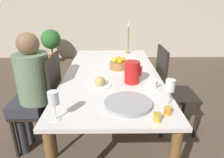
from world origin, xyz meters
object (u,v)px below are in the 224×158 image
at_px(serving_tray, 128,104).
at_px(fruit_bowl, 119,64).
at_px(teacup_near_person, 152,85).
at_px(potted_plant, 51,41).
at_px(wine_glass_juice, 54,100).
at_px(chair_opposite, 170,89).
at_px(jam_jar_amber, 168,110).
at_px(red_pitcher, 132,72).
at_px(wine_glass_water, 170,87).
at_px(chair_person_side, 45,102).
at_px(candlestick_tall, 128,41).
at_px(person_seated, 31,85).
at_px(jam_jar_red, 157,117).
at_px(bread_plate, 100,83).

bearing_deg(serving_tray, fruit_bowl, 92.31).
height_order(teacup_near_person, potted_plant, teacup_near_person).
relative_size(wine_glass_juice, potted_plant, 0.25).
height_order(chair_opposite, jam_jar_amber, chair_opposite).
distance_m(red_pitcher, wine_glass_water, 0.47).
xyz_separation_m(chair_opposite, red_pitcher, (-0.47, -0.34, 0.32)).
bearing_deg(chair_person_side, wine_glass_juice, -155.65).
bearing_deg(red_pitcher, fruit_bowl, 104.81).
bearing_deg(candlestick_tall, person_seated, -133.88).
xyz_separation_m(serving_tray, candlestick_tall, (0.12, 1.44, 0.15)).
distance_m(serving_tray, jam_jar_red, 0.26).
distance_m(wine_glass_juice, candlestick_tall, 1.72).
xyz_separation_m(teacup_near_person, candlestick_tall, (-0.11, 1.15, 0.14)).
bearing_deg(jam_jar_amber, chair_person_side, 150.20).
distance_m(bread_plate, jam_jar_red, 0.66).
height_order(bread_plate, fruit_bowl, fruit_bowl).
height_order(chair_opposite, jam_jar_red, chair_opposite).
distance_m(wine_glass_juice, teacup_near_person, 0.85).
xyz_separation_m(person_seated, jam_jar_amber, (1.10, -0.55, 0.06)).
xyz_separation_m(chair_opposite, potted_plant, (-2.02, 2.59, 0.00)).
height_order(red_pitcher, serving_tray, red_pitcher).
bearing_deg(wine_glass_juice, chair_opposite, 42.47).
xyz_separation_m(wine_glass_juice, teacup_near_person, (0.70, 0.46, -0.11)).
relative_size(person_seated, serving_tray, 3.43).
height_order(wine_glass_juice, jam_jar_amber, wine_glass_juice).
bearing_deg(wine_glass_juice, jam_jar_red, -1.94).
bearing_deg(wine_glass_water, jam_jar_amber, -106.64).
height_order(chair_person_side, wine_glass_juice, chair_person_side).
xyz_separation_m(chair_person_side, potted_plant, (-0.72, 2.88, 0.00)).
distance_m(bread_plate, potted_plant, 3.27).
height_order(red_pitcher, teacup_near_person, red_pitcher).
xyz_separation_m(serving_tray, jam_jar_amber, (0.25, -0.11, 0.01)).
xyz_separation_m(person_seated, fruit_bowl, (0.82, 0.37, 0.08)).
xyz_separation_m(wine_glass_water, jam_jar_amber, (-0.03, -0.11, -0.12)).
xyz_separation_m(person_seated, serving_tray, (0.85, -0.43, 0.05)).
xyz_separation_m(chair_opposite, candlestick_tall, (-0.42, 0.69, 0.39)).
distance_m(red_pitcher, candlestick_tall, 1.03).
xyz_separation_m(person_seated, bread_plate, (0.64, -0.09, 0.06)).
height_order(wine_glass_juice, fruit_bowl, wine_glass_juice).
bearing_deg(bread_plate, jam_jar_red, -54.57).
height_order(bread_plate, jam_jar_red, bread_plate).
relative_size(person_seated, teacup_near_person, 7.69).
bearing_deg(chair_opposite, bread_plate, -61.39).
bearing_deg(teacup_near_person, bread_plate, 173.53).
distance_m(wine_glass_water, potted_plant, 3.80).
xyz_separation_m(serving_tray, jam_jar_red, (0.17, -0.19, 0.01)).
relative_size(teacup_near_person, candlestick_tall, 0.37).
bearing_deg(chair_person_side, bread_plate, -102.85).
xyz_separation_m(chair_opposite, wine_glass_water, (-0.25, -0.75, 0.37)).
bearing_deg(bread_plate, jam_jar_amber, -44.28).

